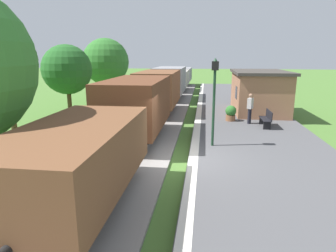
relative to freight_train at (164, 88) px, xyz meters
name	(u,v)px	position (x,y,z in m)	size (l,w,h in m)	color
ground_plane	(183,164)	(2.40, -12.17, -1.55)	(160.00, 160.00, 0.00)	#47702D
platform_slab	(269,164)	(5.60, -12.17, -1.43)	(6.00, 60.00, 0.25)	#4C4C4F
platform_edge_stripe	(193,158)	(2.80, -12.17, -1.30)	(0.36, 60.00, 0.01)	silver
track_ballast	(122,160)	(0.00, -12.17, -1.49)	(3.80, 60.00, 0.12)	gray
rail_near	(140,157)	(0.72, -12.17, -1.36)	(0.07, 60.00, 0.14)	slate
rail_far	(104,156)	(-0.72, -12.17, -1.36)	(0.07, 60.00, 0.14)	slate
freight_train	(164,88)	(0.00, 0.00, 0.00)	(2.50, 39.20, 2.72)	brown
station_hut	(259,91)	(6.80, -2.18, 0.10)	(3.50, 5.80, 2.78)	#9E6B4C
bench_near_hut	(267,118)	(6.51, -6.70, -0.83)	(0.42, 1.50, 0.91)	black
person_waiting	(250,107)	(5.71, -5.98, -0.37)	(0.39, 0.45, 1.71)	black
potted_planter	(231,113)	(4.72, -5.38, -0.83)	(0.64, 0.64, 0.92)	brown
lamp_post_near	(214,86)	(3.54, -10.47, 1.25)	(0.28, 0.28, 3.70)	#193823
tree_trackside_mid	(6,60)	(-6.27, -9.57, 2.26)	(2.87, 2.87, 5.27)	#4C3823
tree_trackside_far	(67,70)	(-5.82, -4.26, 1.57)	(3.23, 3.23, 4.75)	#4C3823
tree_field_left	(106,62)	(-5.46, 2.41, 1.93)	(3.98, 3.98, 5.48)	#4C3823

